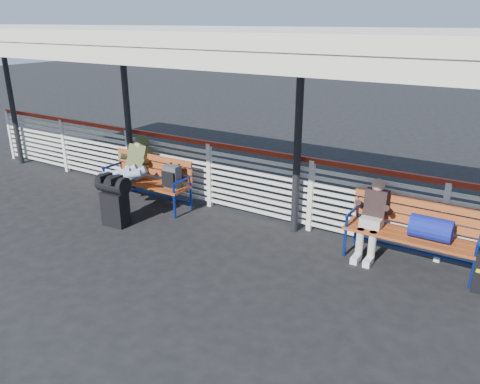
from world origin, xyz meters
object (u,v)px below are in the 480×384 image
Objects in this scene: traveler_man at (128,170)px; companion_person at (372,218)px; luggage_stack at (114,198)px; bench_left at (154,176)px; bench_right at (421,228)px.

traveler_man is 1.43× the size of companion_person.
companion_person is (3.95, 1.20, 0.12)m from luggage_stack.
companion_person is at bearing 2.36° from bench_left.
bench_left is (-0.05, 1.04, 0.10)m from luggage_stack.
bench_left is at bearing 49.90° from traveler_man.
companion_person is at bearing -176.31° from bench_right.
luggage_stack is at bearing -164.89° from bench_right.
traveler_man reaches higher than bench_left.
traveler_man reaches higher than bench_right.
traveler_man is (-0.30, -0.35, 0.15)m from bench_left.
luggage_stack is 4.78m from bench_right.
luggage_stack is 0.77× the size of companion_person.
companion_person is at bearing 12.86° from luggage_stack.
luggage_stack is 1.04m from bench_left.
traveler_man is at bearing 112.62° from luggage_stack.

